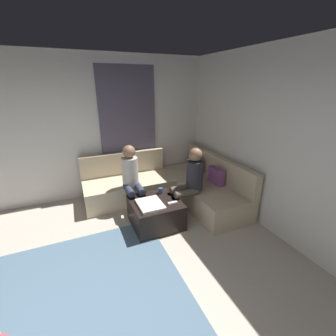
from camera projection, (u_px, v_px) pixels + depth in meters
name	position (u px, v px, depth m)	size (l,w,h in m)	color
wall_back	(325.00, 157.00, 2.63)	(6.00, 0.12, 2.70)	silver
wall_left	(57.00, 132.00, 4.05)	(0.12, 6.00, 2.70)	silver
curtain_panel	(129.00, 132.00, 4.49)	(0.06, 1.10, 2.50)	#595166
area_rug	(85.00, 316.00, 2.22)	(2.60, 2.20, 0.01)	slate
sectional_couch	(170.00, 186.00, 4.40)	(2.10, 2.55, 0.87)	#C6B593
ottoman	(156.00, 212.00, 3.62)	(0.76, 0.76, 0.42)	black
folded_blanket	(150.00, 204.00, 3.41)	(0.44, 0.36, 0.04)	white
coffee_mug	(161.00, 191.00, 3.78)	(0.08, 0.08, 0.10)	#334C72
game_remote	(173.00, 203.00, 3.47)	(0.05, 0.15, 0.02)	white
person_on_couch_back	(189.00, 180.00, 3.73)	(0.30, 0.60, 1.20)	brown
person_on_couch_side	(132.00, 177.00, 3.84)	(0.60, 0.30, 1.20)	#2D3347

